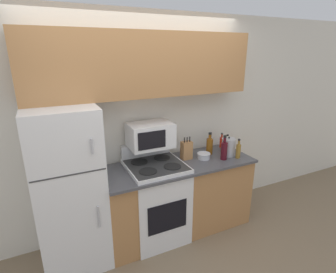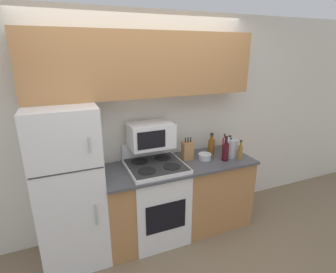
# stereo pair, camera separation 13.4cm
# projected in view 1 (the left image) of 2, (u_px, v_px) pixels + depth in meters

# --- Properties ---
(ground_plane) EXTENTS (12.00, 12.00, 0.00)m
(ground_plane) POSITION_uv_depth(u_px,v_px,m) (165.00, 251.00, 2.92)
(ground_plane) COLOR #7F6B51
(wall_back) EXTENTS (8.00, 0.05, 2.55)m
(wall_back) POSITION_uv_depth(u_px,v_px,m) (141.00, 127.00, 3.09)
(wall_back) COLOR silver
(wall_back) RESTS_ON ground_plane
(lower_cabinets) EXTENTS (1.77, 0.66, 0.89)m
(lower_cabinets) POSITION_uv_depth(u_px,v_px,m) (178.00, 196.00, 3.18)
(lower_cabinets) COLOR #B27A47
(lower_cabinets) RESTS_ON ground_plane
(refrigerator) EXTENTS (0.63, 0.65, 1.66)m
(refrigerator) POSITION_uv_depth(u_px,v_px,m) (70.00, 190.00, 2.57)
(refrigerator) COLOR white
(refrigerator) RESTS_ON ground_plane
(upper_cabinets) EXTENTS (2.41, 0.31, 0.66)m
(upper_cabinets) POSITION_uv_depth(u_px,v_px,m) (145.00, 65.00, 2.71)
(upper_cabinets) COLOR #B27A47
(upper_cabinets) RESTS_ON refrigerator
(stove) EXTENTS (0.63, 0.64, 1.09)m
(stove) POSITION_uv_depth(u_px,v_px,m) (156.00, 200.00, 3.03)
(stove) COLOR white
(stove) RESTS_ON ground_plane
(microwave) EXTENTS (0.48, 0.34, 0.27)m
(microwave) POSITION_uv_depth(u_px,v_px,m) (150.00, 135.00, 2.91)
(microwave) COLOR white
(microwave) RESTS_ON stove
(knife_block) EXTENTS (0.12, 0.09, 0.28)m
(knife_block) POSITION_uv_depth(u_px,v_px,m) (187.00, 150.00, 3.12)
(knife_block) COLOR #B27A47
(knife_block) RESTS_ON lower_cabinets
(bowl) EXTENTS (0.16, 0.16, 0.07)m
(bowl) POSITION_uv_depth(u_px,v_px,m) (204.00, 156.00, 3.14)
(bowl) COLOR silver
(bowl) RESTS_ON lower_cabinets
(bottle_vinegar) EXTENTS (0.06, 0.06, 0.24)m
(bottle_vinegar) POSITION_uv_depth(u_px,v_px,m) (238.00, 151.00, 3.15)
(bottle_vinegar) COLOR olive
(bottle_vinegar) RESTS_ON lower_cabinets
(bottle_whiskey) EXTENTS (0.08, 0.08, 0.28)m
(bottle_whiskey) POSITION_uv_depth(u_px,v_px,m) (210.00, 146.00, 3.26)
(bottle_whiskey) COLOR brown
(bottle_whiskey) RESTS_ON lower_cabinets
(bottle_hot_sauce) EXTENTS (0.05, 0.05, 0.20)m
(bottle_hot_sauce) POSITION_uv_depth(u_px,v_px,m) (221.00, 142.00, 3.50)
(bottle_hot_sauce) COLOR red
(bottle_hot_sauce) RESTS_ON lower_cabinets
(bottle_wine_red) EXTENTS (0.08, 0.08, 0.30)m
(bottle_wine_red) POSITION_uv_depth(u_px,v_px,m) (224.00, 150.00, 3.10)
(bottle_wine_red) COLOR #470F19
(bottle_wine_red) RESTS_ON lower_cabinets
(bottle_cooking_spray) EXTENTS (0.06, 0.06, 0.22)m
(bottle_cooking_spray) POSITION_uv_depth(u_px,v_px,m) (227.00, 144.00, 3.37)
(bottle_cooking_spray) COLOR gold
(bottle_cooking_spray) RESTS_ON lower_cabinets
(kettle) EXTENTS (0.16, 0.16, 0.24)m
(kettle) POSITION_uv_depth(u_px,v_px,m) (228.00, 147.00, 3.22)
(kettle) COLOR #B7B7BC
(kettle) RESTS_ON lower_cabinets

